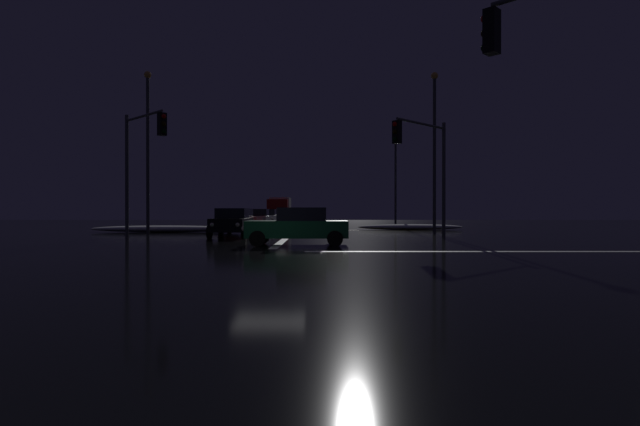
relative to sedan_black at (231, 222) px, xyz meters
name	(u,v)px	position (x,y,z in m)	size (l,w,h in m)	color
ground	(269,253)	(3.06, -10.04, -0.85)	(120.00, 120.00, 0.10)	black
stop_line_north	(284,239)	(3.06, -2.31, -0.80)	(0.35, 13.19, 0.01)	white
centre_line_ns	(295,230)	(3.06, 9.29, -0.80)	(22.00, 0.15, 0.01)	yellow
crosswalk_bar_east	(491,251)	(10.89, -10.04, -0.80)	(13.19, 0.40, 0.01)	white
snow_bank_left_curb	(164,229)	(-5.46, 5.77, -0.58)	(9.92, 1.50, 0.45)	white
snow_bank_right_curb	(409,227)	(11.59, 9.87, -0.59)	(7.85, 1.50, 0.42)	white
sedan_black	(231,222)	(0.00, 0.00, 0.00)	(2.02, 4.33, 1.57)	black
sedan_red	(238,220)	(-0.56, 5.80, 0.00)	(2.02, 4.33, 1.57)	maroon
sedan_silver	(257,219)	(-0.08, 11.88, 0.00)	(2.02, 4.33, 1.57)	#B7B7BC
sedan_white	(266,218)	(0.00, 17.95, 0.00)	(2.02, 4.33, 1.57)	silver
sedan_gray	(270,217)	(-0.18, 23.46, 0.00)	(2.02, 4.33, 1.57)	slate
sedan_blue	(275,216)	(-0.15, 28.74, 0.00)	(2.02, 4.33, 1.57)	navy
box_truck	(279,208)	(-0.19, 35.49, 0.91)	(2.68, 8.28, 3.08)	red
sedan_green_crossing	(297,226)	(3.93, -6.74, 0.00)	(4.33, 2.02, 1.57)	#14512D
traffic_signal_ne	(424,156)	(9.95, -3.16, 3.31)	(3.15, 3.15, 5.95)	#4C4C51
traffic_signal_nw	(140,151)	(-3.95, -3.03, 3.55)	(2.95, 2.95, 6.35)	#4C4C51
traffic_signal_se	(577,66)	(10.24, -17.22, 3.68)	(2.62, 2.62, 6.59)	#4C4C51
streetlamp_left_near	(147,141)	(-5.76, 3.29, 4.91)	(0.44, 0.44, 10.02)	#424247
streetlamp_right_far	(395,172)	(11.89, 19.29, 4.23)	(0.44, 0.44, 8.69)	#424247
streetlamp_right_near	(434,142)	(11.89, 3.29, 4.88)	(0.44, 0.44, 9.96)	#424247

